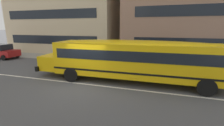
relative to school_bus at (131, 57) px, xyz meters
name	(u,v)px	position (x,y,z in m)	size (l,w,h in m)	color
ground_plane	(86,84)	(-2.58, -1.38, -1.62)	(400.00, 400.00, 0.00)	#4C4C4F
sidewalk_far	(116,61)	(-2.58, 5.94, -1.61)	(120.00, 3.00, 0.01)	gray
lane_centreline	(86,84)	(-2.58, -1.38, -1.62)	(110.00, 0.16, 0.01)	silver
school_bus	(131,57)	(0.00, 0.00, 0.00)	(12.23, 2.90, 2.73)	yellow
parked_car_red_by_entrance	(1,51)	(-15.64, 3.40, -0.78)	(3.91, 1.89, 1.64)	maroon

